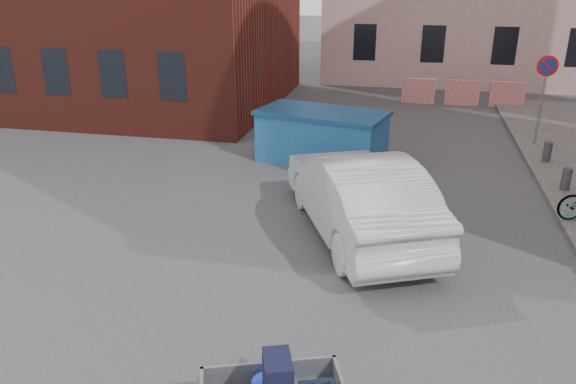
# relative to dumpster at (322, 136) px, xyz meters

# --- Properties ---
(ground) EXTENTS (120.00, 120.00, 0.00)m
(ground) POSITION_rel_dumpster_xyz_m (0.13, -6.81, -0.73)
(ground) COLOR #38383A
(ground) RESTS_ON ground
(no_parking_sign) EXTENTS (0.60, 0.09, 2.65)m
(no_parking_sign) POSITION_rel_dumpster_xyz_m (6.13, 2.67, 1.28)
(no_parking_sign) COLOR gray
(no_parking_sign) RESTS_ON sidewalk
(barriers) EXTENTS (4.70, 0.18, 1.00)m
(barriers) POSITION_rel_dumpster_xyz_m (4.33, 8.19, -0.23)
(barriers) COLOR red
(barriers) RESTS_ON ground
(dumpster) EXTENTS (3.80, 2.58, 1.46)m
(dumpster) POSITION_rel_dumpster_xyz_m (0.00, 0.00, 0.00)
(dumpster) COLOR #215F9E
(dumpster) RESTS_ON ground
(silver_car) EXTENTS (3.81, 5.47, 1.71)m
(silver_car) POSITION_rel_dumpster_xyz_m (1.45, -4.41, 0.12)
(silver_car) COLOR #B8BBC0
(silver_car) RESTS_ON ground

